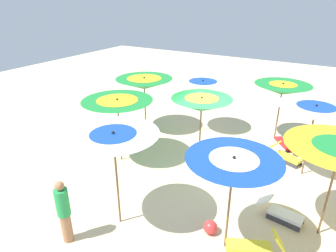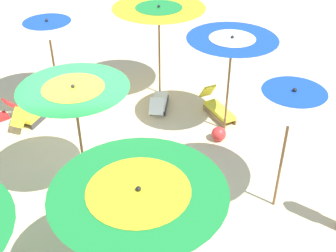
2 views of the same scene
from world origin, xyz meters
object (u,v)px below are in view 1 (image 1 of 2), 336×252
beach_umbrella_6 (114,140)px  lounger_2 (285,156)px  beach_umbrella_5 (203,86)px  lounger_0 (253,246)px  beach_umbrella_2 (282,89)px  beach_umbrella_8 (144,83)px  beach_umbrella_4 (201,105)px  beach_umbrella_3 (233,166)px  lounger_3 (282,213)px  lounger_4 (137,131)px  beachgoer_0 (64,211)px  beach_umbrella_7 (118,106)px  beach_ball (210,227)px  beach_umbrella_1 (315,113)px  lounger_1 (285,144)px

beach_umbrella_6 → lounger_2: 6.34m
beach_umbrella_5 → lounger_0: size_ratio=1.72×
beach_umbrella_2 → beach_umbrella_8: bearing=-69.0°
beach_umbrella_4 → beach_umbrella_8: size_ratio=1.04×
beach_umbrella_3 → beach_umbrella_6: beach_umbrella_6 is taller
beach_umbrella_3 → lounger_3: (-1.54, 0.92, -1.91)m
lounger_3 → lounger_4: (-2.05, -5.98, 0.02)m
beachgoer_0 → lounger_4: bearing=-34.1°
beach_umbrella_4 → lounger_2: bearing=122.6°
beach_umbrella_7 → beach_ball: bearing=67.7°
beach_umbrella_3 → lounger_4: beach_umbrella_3 is taller
beach_umbrella_1 → lounger_1: beach_umbrella_1 is taller
beach_umbrella_3 → lounger_1: 5.83m
beach_umbrella_8 → beachgoer_0: bearing=17.9°
beach_umbrella_3 → beach_umbrella_6: size_ratio=0.93×
beach_umbrella_2 → lounger_2: size_ratio=1.85×
lounger_2 → lounger_3: (3.05, 0.47, -0.01)m
beachgoer_0 → beach_ball: beachgoer_0 is taller
beach_umbrella_1 → lounger_0: size_ratio=1.86×
beach_umbrella_3 → lounger_1: (-5.50, 0.26, -1.91)m
lounger_1 → beach_umbrella_5: bearing=54.1°
beach_umbrella_5 → beach_umbrella_7: size_ratio=0.96×
beach_umbrella_2 → beach_umbrella_5: 2.96m
lounger_0 → lounger_2: (-4.49, -0.14, 0.00)m
beach_umbrella_4 → beach_umbrella_7: beach_umbrella_4 is taller
beach_umbrella_6 → beach_umbrella_8: 5.57m
beach_umbrella_6 → beach_umbrella_7: 3.11m
beach_umbrella_1 → beach_umbrella_2: beach_umbrella_1 is taller
beach_umbrella_5 → lounger_4: 3.18m
beach_ball → lounger_0: bearing=84.3°
beach_umbrella_8 → beach_umbrella_1: bearing=87.4°
beach_umbrella_7 → beach_ball: beach_umbrella_7 is taller
beach_umbrella_3 → lounger_2: bearing=174.5°
beach_umbrella_1 → beach_umbrella_7: (2.21, -5.53, -0.11)m
beach_umbrella_1 → beachgoer_0: (5.73, -4.27, -1.25)m
beach_umbrella_1 → lounger_1: size_ratio=1.98×
beach_umbrella_1 → beach_umbrella_4: 3.30m
beach_ball → beach_umbrella_3: bearing=65.8°
beach_umbrella_5 → beach_umbrella_6: bearing=5.2°
lounger_1 → beach_umbrella_7: bearing=90.1°
lounger_4 → beach_umbrella_5: bearing=-42.0°
beach_umbrella_3 → lounger_1: size_ratio=1.98×
beach_umbrella_7 → beach_umbrella_6: bearing=38.1°
beach_umbrella_4 → beachgoer_0: size_ratio=1.47×
beach_umbrella_6 → lounger_2: size_ratio=2.04×
beach_umbrella_8 → lounger_2: size_ratio=1.85×
beach_umbrella_4 → lounger_0: beach_umbrella_4 is taller
beach_umbrella_6 → beachgoer_0: beach_umbrella_6 is taller
beach_umbrella_3 → beach_umbrella_2: bearing=-177.7°
beach_umbrella_5 → beachgoer_0: size_ratio=1.36×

